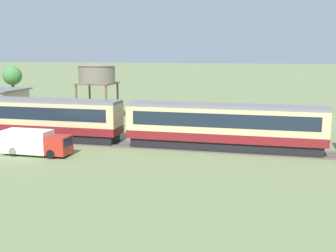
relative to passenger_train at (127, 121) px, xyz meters
name	(u,v)px	position (x,y,z in m)	size (l,w,h in m)	color
ground_plane	(215,149)	(8.81, -0.15, -2.37)	(600.00, 600.00, 0.00)	#707F51
passenger_train	(127,121)	(0.00, 0.00, 0.00)	(77.94, 2.99, 4.28)	maroon
railway_track	(161,146)	(3.44, 0.00, -2.37)	(122.03, 3.60, 0.04)	#665B51
water_tower	(97,74)	(-8.70, 12.87, 3.90)	(5.02, 5.02, 7.78)	brown
delivery_truck_red	(35,142)	(-6.46, -6.27, -1.22)	(6.14, 2.02, 2.23)	#B2281E
yard_tree_0	(12,76)	(-26.06, 19.78, 2.91)	(2.97, 2.97, 6.87)	#4C3823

